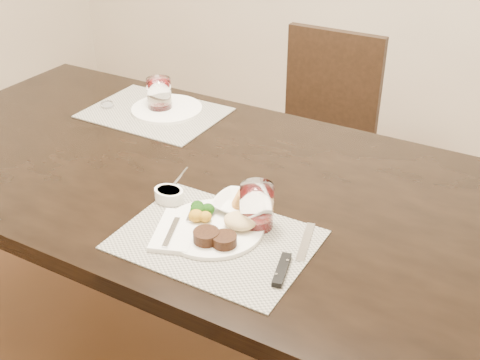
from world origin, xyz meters
The scene contains 14 objects.
ground_plane centered at (0.00, 0.00, 0.00)m, with size 4.50×4.50×0.00m, color #472A16.
dining_table centered at (0.00, 0.00, 0.67)m, with size 2.00×1.00×0.75m.
chair_far centered at (0.00, 0.93, 0.50)m, with size 0.42×0.42×0.90m.
placemat_near centered at (0.22, -0.26, 0.75)m, with size 0.46×0.34×0.00m, color gray.
placemat_far centered at (-0.36, 0.27, 0.75)m, with size 0.46×0.34×0.00m, color gray.
dinner_plate centered at (0.20, -0.23, 0.77)m, with size 0.25×0.25×0.04m.
napkin_fork centered at (0.12, -0.28, 0.76)m, with size 0.15×0.20×0.02m.
steak_knife centered at (0.41, -0.26, 0.76)m, with size 0.06×0.27×0.01m.
cracker_bowl centered at (0.20, -0.12, 0.77)m, with size 0.13×0.13×0.06m.
sauce_ramekin centered at (0.02, -0.17, 0.77)m, with size 0.08×0.12×0.07m.
wine_glass_near centered at (0.27, -0.16, 0.81)m, with size 0.08×0.08×0.12m.
far_plate centered at (-0.33, 0.31, 0.76)m, with size 0.25×0.25×0.01m, color white.
wine_glass_far centered at (-0.36, 0.30, 0.81)m, with size 0.08×0.08×0.12m.
salt_cellar centered at (-0.54, 0.23, 0.76)m, with size 0.04×0.04×0.02m.
Camera 1 is at (0.85, -1.25, 1.61)m, focal length 45.00 mm.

